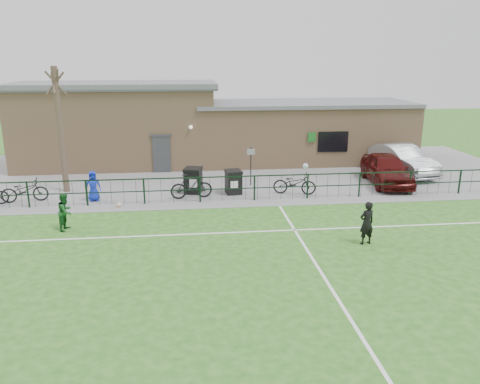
{
  "coord_description": "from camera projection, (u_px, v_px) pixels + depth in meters",
  "views": [
    {
      "loc": [
        -1.94,
        -12.49,
        6.39
      ],
      "look_at": [
        0.0,
        5.0,
        1.3
      ],
      "focal_mm": 35.0,
      "sensor_mm": 36.0,
      "label": 1
    }
  ],
  "objects": [
    {
      "name": "ball_ground",
      "position": [
        119.0,
        205.0,
        20.63
      ],
      "size": [
        0.24,
        0.24,
        0.24
      ],
      "primitive_type": "sphere",
      "color": "white",
      "rests_on": "ground"
    },
    {
      "name": "spectator_child",
      "position": [
        93.0,
        186.0,
        21.35
      ],
      "size": [
        0.76,
        0.57,
        1.4
      ],
      "primitive_type": "imported",
      "rotation": [
        0.0,
        0.0,
        0.19
      ],
      "color": "#132ABB",
      "rests_on": "paving_strip"
    },
    {
      "name": "bare_tree",
      "position": [
        61.0,
        131.0,
        22.25
      ],
      "size": [
        0.3,
        0.3,
        6.0
      ],
      "primitive_type": "cylinder",
      "color": "#48362C",
      "rests_on": "ground"
    },
    {
      "name": "sign_post",
      "position": [
        251.0,
        166.0,
        23.86
      ],
      "size": [
        0.08,
        0.08,
        2.0
      ],
      "primitive_type": "cylinder",
      "rotation": [
        0.0,
        0.0,
        0.35
      ],
      "color": "black",
      "rests_on": "paving_strip"
    },
    {
      "name": "wheelie_bin_right",
      "position": [
        233.0,
        183.0,
        22.56
      ],
      "size": [
        0.8,
        0.88,
        1.06
      ],
      "primitive_type": "cube",
      "rotation": [
        0.0,
        0.0,
        0.13
      ],
      "color": "black",
      "rests_on": "paving_strip"
    },
    {
      "name": "clubhouse",
      "position": [
        205.0,
        127.0,
        28.94
      ],
      "size": [
        24.25,
        5.4,
        4.96
      ],
      "color": "tan",
      "rests_on": "ground"
    },
    {
      "name": "car_maroon",
      "position": [
        386.0,
        169.0,
        24.2
      ],
      "size": [
        2.35,
        4.81,
        1.58
      ],
      "primitive_type": "imported",
      "rotation": [
        0.0,
        0.0,
        -0.11
      ],
      "color": "#440D0C",
      "rests_on": "paving_strip"
    },
    {
      "name": "bicycle_e",
      "position": [
        294.0,
        183.0,
        22.45
      ],
      "size": [
        2.15,
        1.22,
        1.07
      ],
      "primitive_type": "imported",
      "rotation": [
        0.0,
        0.0,
        1.3
      ],
      "color": "black",
      "rests_on": "paving_strip"
    },
    {
      "name": "ground",
      "position": [
        258.0,
        280.0,
        13.9
      ],
      "size": [
        90.0,
        90.0,
        0.0
      ],
      "primitive_type": "plane",
      "color": "#275C1B",
      "rests_on": "ground"
    },
    {
      "name": "bicycle_c",
      "position": [
        24.0,
        191.0,
        21.24
      ],
      "size": [
        2.11,
        1.02,
        1.07
      ],
      "primitive_type": "imported",
      "rotation": [
        0.0,
        0.0,
        1.73
      ],
      "color": "black",
      "rests_on": "paving_strip"
    },
    {
      "name": "paving_strip",
      "position": [
        224.0,
        173.0,
        26.79
      ],
      "size": [
        34.0,
        13.0,
        0.02
      ],
      "primitive_type": "cube",
      "color": "slate",
      "rests_on": "ground"
    },
    {
      "name": "bicycle_d",
      "position": [
        191.0,
        186.0,
        21.75
      ],
      "size": [
        2.0,
        0.78,
        1.17
      ],
      "primitive_type": "imported",
      "rotation": [
        0.0,
        0.0,
        1.69
      ],
      "color": "black",
      "rests_on": "paving_strip"
    },
    {
      "name": "goalkeeper_kick",
      "position": [
        365.0,
        221.0,
        16.48
      ],
      "size": [
        1.91,
        3.47,
        2.27
      ],
      "color": "black",
      "rests_on": "ground"
    },
    {
      "name": "car_silver",
      "position": [
        401.0,
        160.0,
        26.28
      ],
      "size": [
        2.64,
        5.21,
        1.64
      ],
      "primitive_type": "imported",
      "rotation": [
        0.0,
        0.0,
        0.19
      ],
      "color": "#9DA0A4",
      "rests_on": "paving_strip"
    },
    {
      "name": "pitch_line_touch",
      "position": [
        233.0,
        202.0,
        21.35
      ],
      "size": [
        28.0,
        0.1,
        0.01
      ],
      "primitive_type": "cube",
      "color": "white",
      "rests_on": "ground"
    },
    {
      "name": "perimeter_fence",
      "position": [
        233.0,
        189.0,
        21.37
      ],
      "size": [
        28.0,
        0.1,
        1.2
      ],
      "primitive_type": "cube",
      "color": "black",
      "rests_on": "ground"
    },
    {
      "name": "outfield_player",
      "position": [
        66.0,
        212.0,
        17.81
      ],
      "size": [
        0.69,
        0.81,
        1.45
      ],
      "primitive_type": "imported",
      "rotation": [
        0.0,
        0.0,
        1.34
      ],
      "color": "#164E1F",
      "rests_on": "ground"
    },
    {
      "name": "wheelie_bin_left",
      "position": [
        193.0,
        181.0,
        22.67
      ],
      "size": [
        0.94,
        1.02,
        1.15
      ],
      "primitive_type": "cube",
      "rotation": [
        0.0,
        0.0,
        -0.24
      ],
      "color": "black",
      "rests_on": "paving_strip"
    },
    {
      "name": "pitch_line_mid",
      "position": [
        243.0,
        232.0,
        17.72
      ],
      "size": [
        28.0,
        0.1,
        0.01
      ],
      "primitive_type": "cube",
      "color": "white",
      "rests_on": "ground"
    },
    {
      "name": "pitch_line_perp",
      "position": [
        324.0,
        277.0,
        14.11
      ],
      "size": [
        0.1,
        16.0,
        0.01
      ],
      "primitive_type": "cube",
      "color": "white",
      "rests_on": "ground"
    }
  ]
}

